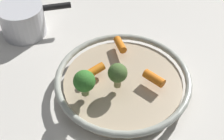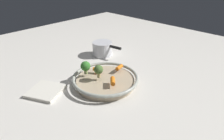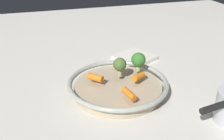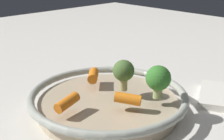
{
  "view_description": "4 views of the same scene",
  "coord_description": "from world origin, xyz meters",
  "px_view_note": "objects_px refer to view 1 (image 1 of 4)",
  "views": [
    {
      "loc": [
        0.46,
        -0.05,
        0.54
      ],
      "look_at": [
        -0.0,
        -0.02,
        0.06
      ],
      "focal_mm": 50.1,
      "sensor_mm": 36.0,
      "label": 1
    },
    {
      "loc": [
        0.51,
        0.53,
        0.48
      ],
      "look_at": [
        -0.02,
        0.02,
        0.08
      ],
      "focal_mm": 30.83,
      "sensor_mm": 36.0,
      "label": 2
    },
    {
      "loc": [
        -0.65,
        0.21,
        0.42
      ],
      "look_at": [
        0.01,
        0.01,
        0.07
      ],
      "focal_mm": 42.26,
      "sensor_mm": 36.0,
      "label": 3
    },
    {
      "loc": [
        -0.37,
        -0.39,
        0.28
      ],
      "look_at": [
        0.02,
        0.01,
        0.08
      ],
      "focal_mm": 50.41,
      "sensor_mm": 36.0,
      "label": 4
    }
  ],
  "objects_px": {
    "baby_carrot_right": "(95,71)",
    "broccoli_floret_small": "(84,82)",
    "broccoli_floret_large": "(118,74)",
    "saucepan": "(23,20)",
    "serving_bowl": "(123,83)",
    "baby_carrot_center": "(121,45)",
    "baby_carrot_near_rim": "(154,78)"
  },
  "relations": [
    {
      "from": "baby_carrot_right",
      "to": "broccoli_floret_small",
      "type": "distance_m",
      "value": 0.06
    },
    {
      "from": "broccoli_floret_large",
      "to": "saucepan",
      "type": "bearing_deg",
      "value": -136.41
    },
    {
      "from": "serving_bowl",
      "to": "baby_carrot_center",
      "type": "bearing_deg",
      "value": 179.43
    },
    {
      "from": "baby_carrot_right",
      "to": "baby_carrot_center",
      "type": "relative_size",
      "value": 0.94
    },
    {
      "from": "broccoli_floret_small",
      "to": "broccoli_floret_large",
      "type": "distance_m",
      "value": 0.07
    },
    {
      "from": "serving_bowl",
      "to": "broccoli_floret_small",
      "type": "relative_size",
      "value": 4.97
    },
    {
      "from": "serving_bowl",
      "to": "baby_carrot_right",
      "type": "distance_m",
      "value": 0.07
    },
    {
      "from": "serving_bowl",
      "to": "baby_carrot_right",
      "type": "xyz_separation_m",
      "value": [
        -0.01,
        -0.06,
        0.03
      ]
    },
    {
      "from": "broccoli_floret_small",
      "to": "broccoli_floret_large",
      "type": "height_order",
      "value": "broccoli_floret_small"
    },
    {
      "from": "baby_carrot_right",
      "to": "baby_carrot_near_rim",
      "type": "xyz_separation_m",
      "value": [
        0.03,
        0.12,
        0.0
      ]
    },
    {
      "from": "baby_carrot_center",
      "to": "baby_carrot_near_rim",
      "type": "bearing_deg",
      "value": 29.17
    },
    {
      "from": "serving_bowl",
      "to": "baby_carrot_near_rim",
      "type": "xyz_separation_m",
      "value": [
        0.02,
        0.06,
        0.03
      ]
    },
    {
      "from": "baby_carrot_right",
      "to": "baby_carrot_center",
      "type": "distance_m",
      "value": 0.1
    },
    {
      "from": "serving_bowl",
      "to": "baby_carrot_near_rim",
      "type": "height_order",
      "value": "baby_carrot_near_rim"
    },
    {
      "from": "baby_carrot_near_rim",
      "to": "baby_carrot_center",
      "type": "distance_m",
      "value": 0.13
    },
    {
      "from": "baby_carrot_center",
      "to": "saucepan",
      "type": "bearing_deg",
      "value": -116.6
    },
    {
      "from": "baby_carrot_near_rim",
      "to": "saucepan",
      "type": "xyz_separation_m",
      "value": [
        -0.24,
        -0.31,
        -0.01
      ]
    },
    {
      "from": "baby_carrot_right",
      "to": "broccoli_floret_large",
      "type": "height_order",
      "value": "broccoli_floret_large"
    },
    {
      "from": "baby_carrot_near_rim",
      "to": "broccoli_floret_small",
      "type": "distance_m",
      "value": 0.15
    },
    {
      "from": "broccoli_floret_large",
      "to": "baby_carrot_right",
      "type": "bearing_deg",
      "value": -128.63
    },
    {
      "from": "baby_carrot_right",
      "to": "baby_carrot_center",
      "type": "xyz_separation_m",
      "value": [
        -0.08,
        0.06,
        -0.0
      ]
    },
    {
      "from": "serving_bowl",
      "to": "baby_carrot_right",
      "type": "relative_size",
      "value": 6.64
    },
    {
      "from": "baby_carrot_near_rim",
      "to": "broccoli_floret_small",
      "type": "bearing_deg",
      "value": -79.84
    },
    {
      "from": "saucepan",
      "to": "baby_carrot_near_rim",
      "type": "bearing_deg",
      "value": 52.7
    },
    {
      "from": "serving_bowl",
      "to": "baby_carrot_center",
      "type": "relative_size",
      "value": 6.25
    },
    {
      "from": "serving_bowl",
      "to": "baby_carrot_near_rim",
      "type": "relative_size",
      "value": 6.28
    },
    {
      "from": "baby_carrot_center",
      "to": "broccoli_floret_large",
      "type": "bearing_deg",
      "value": -7.1
    },
    {
      "from": "baby_carrot_right",
      "to": "broccoli_floret_small",
      "type": "height_order",
      "value": "broccoli_floret_small"
    },
    {
      "from": "broccoli_floret_large",
      "to": "broccoli_floret_small",
      "type": "bearing_deg",
      "value": -74.96
    },
    {
      "from": "baby_carrot_right",
      "to": "saucepan",
      "type": "distance_m",
      "value": 0.28
    },
    {
      "from": "broccoli_floret_small",
      "to": "saucepan",
      "type": "bearing_deg",
      "value": -147.74
    },
    {
      "from": "serving_bowl",
      "to": "saucepan",
      "type": "xyz_separation_m",
      "value": [
        -0.22,
        -0.25,
        0.02
      ]
    }
  ]
}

